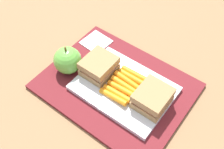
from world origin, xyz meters
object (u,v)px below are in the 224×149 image
sandwich_half_right (99,66)px  apple (68,60)px  food_tray (124,88)px  carrot_sticks_bundle (124,85)px  sandwich_half_left (152,98)px  paper_napkin (96,42)px

sandwich_half_right → apple: bearing=24.3°
food_tray → apple: size_ratio=2.79×
carrot_sticks_bundle → apple: size_ratio=1.23×
sandwich_half_left → apple: 0.23m
sandwich_half_right → sandwich_half_left: bearing=180.0°
apple → carrot_sticks_bundle: bearing=-167.4°
apple → paper_napkin: apple is taller
carrot_sticks_bundle → paper_napkin: size_ratio=1.44×
apple → food_tray: bearing=-167.6°
food_tray → carrot_sticks_bundle: (-0.00, -0.00, 0.01)m
sandwich_half_right → carrot_sticks_bundle: 0.08m
paper_napkin → food_tray: bearing=151.7°
food_tray → paper_napkin: 0.18m
carrot_sticks_bundle → paper_napkin: carrot_sticks_bundle is taller
sandwich_half_right → paper_napkin: (0.08, -0.09, -0.03)m
carrot_sticks_bundle → sandwich_half_right: bearing=0.2°
sandwich_half_left → sandwich_half_right: bearing=0.0°
food_tray → sandwich_half_left: (-0.08, 0.00, 0.03)m
carrot_sticks_bundle → paper_napkin: (0.16, -0.09, -0.02)m
sandwich_half_right → carrot_sticks_bundle: size_ratio=0.79×
food_tray → apple: bearing=12.4°
sandwich_half_left → apple: (0.23, 0.03, 0.00)m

